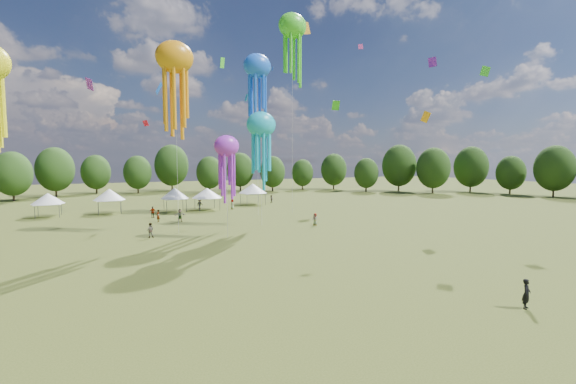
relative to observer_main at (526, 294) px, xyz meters
name	(u,v)px	position (x,y,z in m)	size (l,w,h in m)	color
ground	(397,332)	(-8.98, 0.95, -0.89)	(300.00, 300.00, 0.00)	#384416
observer_main	(526,294)	(0.00, 0.00, 0.00)	(0.65, 0.42, 1.77)	black
spectator_near	(150,230)	(-17.53, 31.50, -0.04)	(0.83, 0.64, 1.70)	gray
spectators_far	(211,209)	(-6.30, 47.54, -0.01)	(25.47, 28.42, 1.87)	gray
festival_tents	(174,193)	(-10.90, 55.21, 2.18)	(39.72, 9.63, 4.16)	#47474C
show_kites	(202,82)	(-10.02, 37.06, 18.10)	(43.05, 17.52, 31.99)	orange
small_kites	(195,11)	(-9.45, 42.49, 29.05)	(71.13, 56.91, 45.96)	orange
treeline	(156,172)	(-12.84, 63.47, 5.66)	(201.57, 95.24, 13.43)	#38281C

